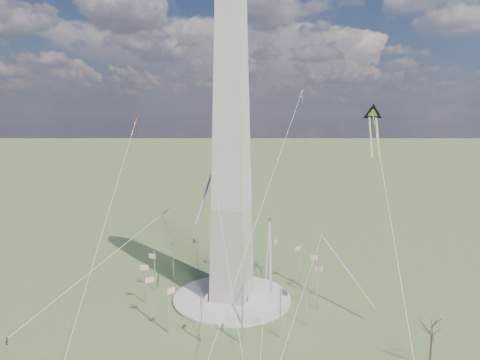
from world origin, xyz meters
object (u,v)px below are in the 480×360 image
(person_west, at_px, (7,341))
(kite_delta_black, at_px, (373,117))
(washington_monument, at_px, (232,143))
(tree_near, at_px, (432,331))

(person_west, bearing_deg, kite_delta_black, -118.35)
(washington_monument, relative_size, person_west, 53.30)
(person_west, xyz_separation_m, kite_delta_black, (84.95, 47.29, 54.70))
(person_west, bearing_deg, tree_near, -137.68)
(washington_monument, height_order, kite_delta_black, washington_monument)
(tree_near, bearing_deg, kite_delta_black, 114.64)
(kite_delta_black, bearing_deg, person_west, 25.44)
(tree_near, bearing_deg, washington_monument, 156.44)
(tree_near, height_order, person_west, tree_near)
(washington_monument, relative_size, kite_delta_black, 6.06)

